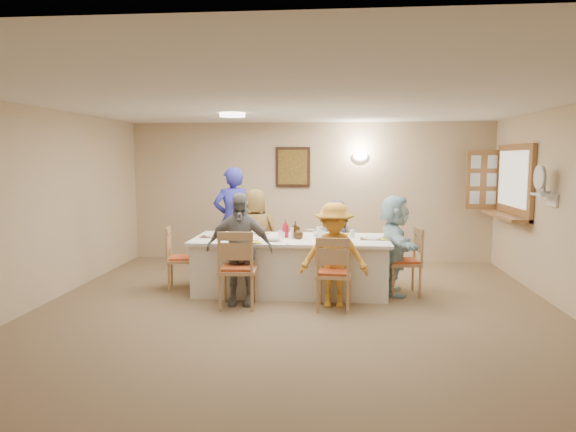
# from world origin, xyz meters

# --- Properties ---
(ground) EXTENTS (7.00, 7.00, 0.00)m
(ground) POSITION_xyz_m (0.00, 0.00, 0.00)
(ground) COLOR #7E6953
(room_walls) EXTENTS (7.00, 7.00, 7.00)m
(room_walls) POSITION_xyz_m (0.00, 0.00, 1.51)
(room_walls) COLOR #CFB182
(room_walls) RESTS_ON ground
(wall_picture) EXTENTS (0.62, 0.05, 0.72)m
(wall_picture) POSITION_xyz_m (-0.30, 3.46, 1.70)
(wall_picture) COLOR #3F2316
(wall_picture) RESTS_ON room_walls
(wall_sconce) EXTENTS (0.26, 0.09, 0.18)m
(wall_sconce) POSITION_xyz_m (0.90, 3.44, 1.90)
(wall_sconce) COLOR white
(wall_sconce) RESTS_ON room_walls
(ceiling_light) EXTENTS (0.36, 0.36, 0.05)m
(ceiling_light) POSITION_xyz_m (-1.00, 1.50, 2.47)
(ceiling_light) COLOR white
(ceiling_light) RESTS_ON room_walls
(serving_hatch) EXTENTS (0.06, 1.50, 1.15)m
(serving_hatch) POSITION_xyz_m (3.21, 2.40, 1.50)
(serving_hatch) COLOR #9A6638
(serving_hatch) RESTS_ON room_walls
(hatch_sill) EXTENTS (0.30, 1.50, 0.05)m
(hatch_sill) POSITION_xyz_m (3.09, 2.40, 0.97)
(hatch_sill) COLOR #9A6638
(hatch_sill) RESTS_ON room_walls
(shutter_door) EXTENTS (0.55, 0.04, 1.00)m
(shutter_door) POSITION_xyz_m (2.95, 3.16, 1.50)
(shutter_door) COLOR #9A6638
(shutter_door) RESTS_ON room_walls
(fan_shelf) EXTENTS (0.22, 0.36, 0.03)m
(fan_shelf) POSITION_xyz_m (3.13, 1.05, 1.40)
(fan_shelf) COLOR white
(fan_shelf) RESTS_ON room_walls
(desk_fan) EXTENTS (0.30, 0.30, 0.28)m
(desk_fan) POSITION_xyz_m (3.10, 1.05, 1.55)
(desk_fan) COLOR #A5A5A8
(desk_fan) RESTS_ON fan_shelf
(dining_table) EXTENTS (2.70, 1.14, 0.76)m
(dining_table) POSITION_xyz_m (-0.15, 1.25, 0.38)
(dining_table) COLOR white
(dining_table) RESTS_ON ground
(chair_back_left) EXTENTS (0.53, 0.53, 0.94)m
(chair_back_left) POSITION_xyz_m (-0.75, 2.05, 0.47)
(chair_back_left) COLOR tan
(chair_back_left) RESTS_ON ground
(chair_back_right) EXTENTS (0.48, 0.48, 0.91)m
(chair_back_right) POSITION_xyz_m (0.45, 2.05, 0.45)
(chair_back_right) COLOR tan
(chair_back_right) RESTS_ON ground
(chair_front_left) EXTENTS (0.50, 0.50, 0.99)m
(chair_front_left) POSITION_xyz_m (-0.75, 0.45, 0.50)
(chair_front_left) COLOR tan
(chair_front_left) RESTS_ON ground
(chair_front_right) EXTENTS (0.48, 0.48, 0.93)m
(chair_front_right) POSITION_xyz_m (0.45, 0.45, 0.47)
(chair_front_right) COLOR tan
(chair_front_right) RESTS_ON ground
(chair_left_end) EXTENTS (0.51, 0.51, 0.90)m
(chair_left_end) POSITION_xyz_m (-1.70, 1.25, 0.45)
(chair_left_end) COLOR tan
(chair_left_end) RESTS_ON ground
(chair_right_end) EXTENTS (0.49, 0.49, 0.93)m
(chair_right_end) POSITION_xyz_m (1.40, 1.25, 0.46)
(chair_right_end) COLOR tan
(chair_right_end) RESTS_ON ground
(diner_back_left) EXTENTS (0.79, 0.60, 1.40)m
(diner_back_left) POSITION_xyz_m (-0.75, 1.93, 0.70)
(diner_back_left) COLOR brown
(diner_back_left) RESTS_ON ground
(diner_back_right) EXTENTS (0.73, 0.63, 1.24)m
(diner_back_right) POSITION_xyz_m (0.45, 1.93, 0.62)
(diner_back_right) COLOR #8F91A9
(diner_back_right) RESTS_ON ground
(diner_front_left) EXTENTS (0.89, 0.47, 1.44)m
(diner_front_left) POSITION_xyz_m (-0.75, 0.57, 0.72)
(diner_front_left) COLOR gray
(diner_front_left) RESTS_ON ground
(diner_front_right) EXTENTS (0.91, 0.58, 1.32)m
(diner_front_right) POSITION_xyz_m (0.45, 0.57, 0.66)
(diner_front_right) COLOR gold
(diner_front_right) RESTS_ON ground
(diner_right_end) EXTENTS (1.32, 0.55, 1.37)m
(diner_right_end) POSITION_xyz_m (1.27, 1.25, 0.68)
(diner_right_end) COLOR #BEE7F2
(diner_right_end) RESTS_ON ground
(caregiver) EXTENTS (0.92, 0.86, 1.72)m
(caregiver) POSITION_xyz_m (-1.20, 2.40, 0.86)
(caregiver) COLOR #2C2FA8
(caregiver) RESTS_ON ground
(placemat_fl) EXTENTS (0.36, 0.27, 0.01)m
(placemat_fl) POSITION_xyz_m (-0.75, 0.83, 0.76)
(placemat_fl) COLOR #472B19
(placemat_fl) RESTS_ON dining_table
(plate_fl) EXTENTS (0.26, 0.26, 0.02)m
(plate_fl) POSITION_xyz_m (-0.75, 0.83, 0.77)
(plate_fl) COLOR white
(plate_fl) RESTS_ON dining_table
(napkin_fl) EXTENTS (0.14, 0.14, 0.01)m
(napkin_fl) POSITION_xyz_m (-0.57, 0.78, 0.77)
(napkin_fl) COLOR yellow
(napkin_fl) RESTS_ON dining_table
(placemat_fr) EXTENTS (0.35, 0.26, 0.01)m
(placemat_fr) POSITION_xyz_m (0.45, 0.83, 0.76)
(placemat_fr) COLOR #472B19
(placemat_fr) RESTS_ON dining_table
(plate_fr) EXTENTS (0.22, 0.22, 0.01)m
(plate_fr) POSITION_xyz_m (0.45, 0.83, 0.77)
(plate_fr) COLOR white
(plate_fr) RESTS_ON dining_table
(napkin_fr) EXTENTS (0.13, 0.13, 0.01)m
(napkin_fr) POSITION_xyz_m (0.63, 0.78, 0.77)
(napkin_fr) COLOR yellow
(napkin_fr) RESTS_ON dining_table
(placemat_bl) EXTENTS (0.37, 0.27, 0.01)m
(placemat_bl) POSITION_xyz_m (-0.75, 1.67, 0.76)
(placemat_bl) COLOR #472B19
(placemat_bl) RESTS_ON dining_table
(plate_bl) EXTENTS (0.25, 0.25, 0.02)m
(plate_bl) POSITION_xyz_m (-0.75, 1.67, 0.77)
(plate_bl) COLOR white
(plate_bl) RESTS_ON dining_table
(napkin_bl) EXTENTS (0.13, 0.13, 0.01)m
(napkin_bl) POSITION_xyz_m (-0.57, 1.62, 0.77)
(napkin_bl) COLOR yellow
(napkin_bl) RESTS_ON dining_table
(placemat_br) EXTENTS (0.35, 0.26, 0.01)m
(placemat_br) POSITION_xyz_m (0.45, 1.67, 0.76)
(placemat_br) COLOR #472B19
(placemat_br) RESTS_ON dining_table
(plate_br) EXTENTS (0.25, 0.25, 0.02)m
(plate_br) POSITION_xyz_m (0.45, 1.67, 0.77)
(plate_br) COLOR white
(plate_br) RESTS_ON dining_table
(napkin_br) EXTENTS (0.13, 0.13, 0.01)m
(napkin_br) POSITION_xyz_m (0.63, 1.62, 0.77)
(napkin_br) COLOR yellow
(napkin_br) RESTS_ON dining_table
(placemat_le) EXTENTS (0.35, 0.26, 0.01)m
(placemat_le) POSITION_xyz_m (-1.25, 1.25, 0.76)
(placemat_le) COLOR #472B19
(placemat_le) RESTS_ON dining_table
(plate_le) EXTENTS (0.23, 0.23, 0.01)m
(plate_le) POSITION_xyz_m (-1.25, 1.25, 0.77)
(plate_le) COLOR white
(plate_le) RESTS_ON dining_table
(napkin_le) EXTENTS (0.14, 0.14, 0.01)m
(napkin_le) POSITION_xyz_m (-1.07, 1.20, 0.77)
(napkin_le) COLOR yellow
(napkin_le) RESTS_ON dining_table
(placemat_re) EXTENTS (0.33, 0.24, 0.01)m
(placemat_re) POSITION_xyz_m (0.97, 1.25, 0.76)
(placemat_re) COLOR #472B19
(placemat_re) RESTS_ON dining_table
(plate_re) EXTENTS (0.25, 0.25, 0.02)m
(plate_re) POSITION_xyz_m (0.97, 1.25, 0.77)
(plate_re) COLOR white
(plate_re) RESTS_ON dining_table
(napkin_re) EXTENTS (0.14, 0.14, 0.01)m
(napkin_re) POSITION_xyz_m (1.15, 1.20, 0.77)
(napkin_re) COLOR yellow
(napkin_re) RESTS_ON dining_table
(teacup_a) EXTENTS (0.17, 0.17, 0.09)m
(teacup_a) POSITION_xyz_m (-0.94, 0.95, 0.80)
(teacup_a) COLOR white
(teacup_a) RESTS_ON dining_table
(teacup_b) EXTENTS (0.17, 0.17, 0.09)m
(teacup_b) POSITION_xyz_m (0.23, 1.77, 0.81)
(teacup_b) COLOR white
(teacup_b) RESTS_ON dining_table
(bowl_a) EXTENTS (0.32, 0.32, 0.05)m
(bowl_a) POSITION_xyz_m (-0.36, 0.99, 0.79)
(bowl_a) COLOR white
(bowl_a) RESTS_ON dining_table
(bowl_b) EXTENTS (0.28, 0.28, 0.06)m
(bowl_b) POSITION_xyz_m (0.24, 1.47, 0.79)
(bowl_b) COLOR white
(bowl_b) RESTS_ON dining_table
(condiment_ketchup) EXTENTS (0.11, 0.11, 0.25)m
(condiment_ketchup) POSITION_xyz_m (-0.23, 1.29, 0.89)
(condiment_ketchup) COLOR red
(condiment_ketchup) RESTS_ON dining_table
(condiment_brown) EXTENTS (0.16, 0.16, 0.23)m
(condiment_brown) POSITION_xyz_m (-0.09, 1.33, 0.87)
(condiment_brown) COLOR #38220F
(condiment_brown) RESTS_ON dining_table
(condiment_malt) EXTENTS (0.19, 0.19, 0.17)m
(condiment_malt) POSITION_xyz_m (-0.03, 1.18, 0.84)
(condiment_malt) COLOR #38220F
(condiment_malt) RESTS_ON dining_table
(drinking_glass) EXTENTS (0.06, 0.06, 0.09)m
(drinking_glass) POSITION_xyz_m (-0.30, 1.30, 0.82)
(drinking_glass) COLOR silver
(drinking_glass) RESTS_ON dining_table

